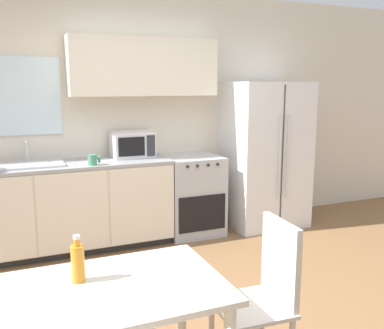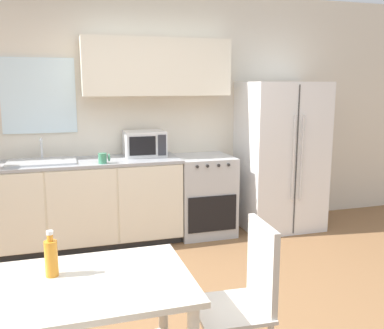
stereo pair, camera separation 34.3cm
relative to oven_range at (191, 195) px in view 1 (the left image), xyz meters
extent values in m
plane|color=olive|center=(-0.83, -1.78, -0.44)|extent=(12.00, 12.00, 0.00)
cube|color=beige|center=(-0.83, 0.34, 0.91)|extent=(12.00, 0.06, 2.70)
cube|color=silver|center=(-1.72, 0.30, 1.12)|extent=(0.75, 0.04, 0.78)
cube|color=silver|center=(-0.49, 0.15, 1.42)|extent=(1.60, 0.32, 0.61)
cube|color=#333333|center=(-1.35, 0.03, -0.40)|extent=(2.05, 0.56, 0.08)
cube|color=silver|center=(-1.35, 0.00, 0.03)|extent=(2.05, 0.62, 0.80)
cube|color=silver|center=(-1.35, -0.31, 0.03)|extent=(0.66, 0.01, 0.78)
cube|color=silver|center=(-0.66, -0.31, 0.03)|extent=(0.66, 0.01, 0.78)
cube|color=#9EA0A5|center=(-1.35, 0.00, 0.45)|extent=(2.08, 0.64, 0.03)
cube|color=#B7BABC|center=(0.00, 0.00, 0.00)|extent=(0.62, 0.62, 0.89)
cube|color=black|center=(0.00, -0.31, -0.13)|extent=(0.54, 0.01, 0.39)
cylinder|color=#262626|center=(-0.17, -0.32, 0.40)|extent=(0.03, 0.02, 0.03)
cylinder|color=#262626|center=(-0.06, -0.32, 0.40)|extent=(0.03, 0.02, 0.03)
cylinder|color=#262626|center=(0.06, -0.32, 0.40)|extent=(0.03, 0.02, 0.03)
cylinder|color=#262626|center=(0.17, -0.32, 0.40)|extent=(0.03, 0.02, 0.03)
cube|color=white|center=(0.94, -0.05, 0.41)|extent=(0.90, 0.72, 1.71)
cube|color=#3F3F3F|center=(0.94, -0.41, 0.41)|extent=(0.01, 0.01, 1.65)
cylinder|color=silver|center=(0.89, -0.44, 0.45)|extent=(0.02, 0.02, 0.94)
cylinder|color=silver|center=(0.99, -0.44, 0.45)|extent=(0.02, 0.02, 0.94)
cube|color=#B7BABC|center=(-1.72, 0.00, 0.47)|extent=(0.67, 0.44, 0.02)
cylinder|color=silver|center=(-1.72, 0.18, 0.59)|extent=(0.02, 0.02, 0.21)
cylinder|color=silver|center=(-1.72, 0.11, 0.68)|extent=(0.02, 0.14, 0.02)
cube|color=silver|center=(-0.65, 0.11, 0.60)|extent=(0.44, 0.35, 0.28)
cube|color=black|center=(-0.70, -0.07, 0.60)|extent=(0.28, 0.01, 0.20)
cube|color=#2D2D33|center=(-0.49, -0.07, 0.60)|extent=(0.09, 0.01, 0.22)
cylinder|color=#3F8C66|center=(-1.13, -0.22, 0.52)|extent=(0.08, 0.08, 0.10)
torus|color=#3F8C66|center=(-1.07, -0.22, 0.52)|extent=(0.02, 0.08, 0.08)
cube|color=beige|center=(-1.44, -2.52, 0.30)|extent=(1.01, 0.72, 0.03)
cylinder|color=beige|center=(-0.99, -2.22, -0.08)|extent=(0.06, 0.06, 0.73)
cube|color=beige|center=(-0.65, -2.43, -0.01)|extent=(0.42, 0.42, 0.02)
cube|color=beige|center=(-0.47, -2.44, 0.25)|extent=(0.06, 0.37, 0.48)
cylinder|color=beige|center=(-0.47, -2.27, -0.23)|extent=(0.03, 0.03, 0.43)
cylinder|color=orange|center=(-1.59, -2.40, 0.40)|extent=(0.06, 0.06, 0.18)
cylinder|color=orange|center=(-1.59, -2.40, 0.51)|extent=(0.03, 0.03, 0.03)
cylinder|color=white|center=(-1.59, -2.40, 0.53)|extent=(0.03, 0.03, 0.02)
camera|label=1|loc=(-1.83, -4.36, 1.23)|focal=40.00mm
camera|label=2|loc=(-1.51, -4.48, 1.23)|focal=40.00mm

